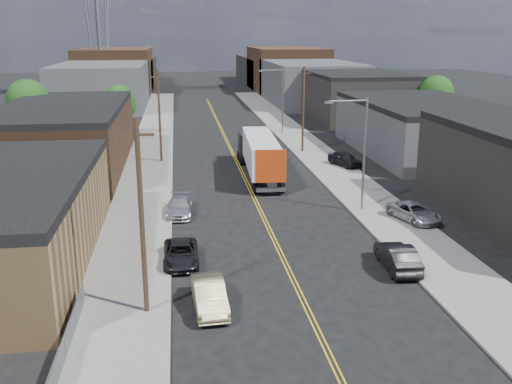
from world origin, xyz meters
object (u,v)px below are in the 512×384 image
object	(u,v)px
car_left_b	(209,295)
car_left_c	(181,253)
car_left_d	(179,207)
car_right_lot_a	(414,212)
car_right_oncoming	(397,257)
semi_truck	(258,152)
car_right_lot_c	(345,159)
car_ahead_truck	(261,153)

from	to	relation	value
car_left_b	car_left_c	world-z (taller)	car_left_b
car_left_d	car_right_lot_a	bearing A→B (deg)	-10.21
car_left_b	car_left_c	size ratio (longest dim) A/B	0.98
car_left_d	car_right_oncoming	bearing A→B (deg)	-40.41
semi_truck	car_right_lot_c	bearing A→B (deg)	14.83
car_right_lot_a	car_right_lot_c	world-z (taller)	car_right_lot_c
car_right_oncoming	car_left_c	bearing A→B (deg)	-8.25
car_left_b	car_right_lot_a	bearing A→B (deg)	32.94
semi_truck	car_right_lot_a	size ratio (longest dim) A/B	3.41
car_left_b	car_left_d	world-z (taller)	car_left_b
car_left_d	car_right_oncoming	distance (m)	17.86
car_left_c	car_right_oncoming	xyz separation A→B (m)	(12.92, -2.64, 0.14)
car_left_b	car_ahead_truck	world-z (taller)	car_ahead_truck
car_left_d	car_right_oncoming	xyz separation A→B (m)	(12.92, -12.34, 0.11)
car_ahead_truck	car_right_lot_a	bearing A→B (deg)	-66.11
car_right_lot_a	car_ahead_truck	distance (m)	24.19
car_ahead_truck	car_left_d	bearing A→B (deg)	-112.28
car_left_d	car_ahead_truck	distance (m)	20.69
car_right_lot_a	car_left_b	bearing A→B (deg)	-160.34
car_left_d	car_left_b	bearing A→B (deg)	-81.71
semi_truck	car_left_c	distance (m)	23.14
car_left_d	car_right_lot_c	bearing A→B (deg)	42.10
car_left_c	car_ahead_truck	world-z (taller)	car_ahead_truck
car_right_lot_a	car_right_lot_c	size ratio (longest dim) A/B	1.07
car_right_oncoming	car_right_lot_a	distance (m)	9.31
car_left_c	car_ahead_truck	xyz separation A→B (m)	(9.14, 28.27, 0.13)
car_left_b	car_right_lot_a	distance (m)	19.86
semi_truck	car_left_c	world-z (taller)	semi_truck
semi_truck	car_left_d	xyz separation A→B (m)	(-7.90, -11.99, -1.67)
semi_truck	car_left_d	size ratio (longest dim) A/B	3.40
car_left_b	car_right_oncoming	size ratio (longest dim) A/B	0.95
semi_truck	car_left_d	distance (m)	14.45
car_left_c	car_right_lot_c	distance (m)	29.41
car_left_c	car_right_lot_a	size ratio (longest dim) A/B	1.00
car_right_lot_c	car_left_d	bearing A→B (deg)	-161.75
car_right_lot_c	car_left_b	bearing A→B (deg)	-138.70
car_right_oncoming	car_right_lot_c	size ratio (longest dim) A/B	1.09
car_right_oncoming	car_right_lot_a	bearing A→B (deg)	-115.46
car_right_lot_c	car_left_c	bearing A→B (deg)	-146.86
semi_truck	car_ahead_truck	bearing A→B (deg)	82.22
car_left_d	car_ahead_truck	xyz separation A→B (m)	(9.14, 18.57, 0.10)
car_right_lot_a	car_left_c	bearing A→B (deg)	-179.05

